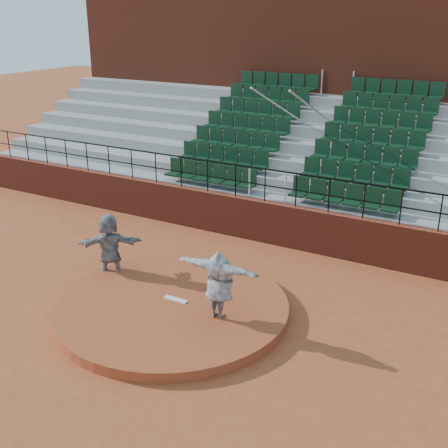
{
  "coord_description": "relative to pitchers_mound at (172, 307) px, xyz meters",
  "views": [
    {
      "loc": [
        6.79,
        -9.57,
        6.74
      ],
      "look_at": [
        0.0,
        2.5,
        1.4
      ],
      "focal_mm": 45.0,
      "sensor_mm": 36.0,
      "label": 1
    }
  ],
  "objects": [
    {
      "name": "ground",
      "position": [
        0.0,
        0.0,
        -0.12
      ],
      "size": [
        90.0,
        90.0,
        0.0
      ],
      "primitive_type": "plane",
      "color": "#A74B25",
      "rests_on": "ground"
    },
    {
      "name": "pitcher",
      "position": [
        1.28,
        0.0,
        0.93
      ],
      "size": [
        2.0,
        0.58,
        1.62
      ],
      "primitive_type": "imported",
      "rotation": [
        0.0,
        0.0,
        3.16
      ],
      "color": "black",
      "rests_on": "pitchers_mound"
    },
    {
      "name": "pitchers_mound",
      "position": [
        0.0,
        0.0,
        0.0
      ],
      "size": [
        5.5,
        5.5,
        0.25
      ],
      "primitive_type": "cylinder",
      "color": "#A34624",
      "rests_on": "ground"
    },
    {
      "name": "wall_railing",
      "position": [
        0.0,
        5.0,
        1.9
      ],
      "size": [
        24.04,
        0.05,
        1.03
      ],
      "color": "black",
      "rests_on": "boundary_wall"
    },
    {
      "name": "fielder",
      "position": [
        -2.45,
        0.73,
        0.78
      ],
      "size": [
        1.65,
        1.43,
        1.8
      ],
      "primitive_type": "imported",
      "rotation": [
        0.0,
        0.0,
        3.79
      ],
      "color": "black",
      "rests_on": "ground"
    },
    {
      "name": "press_box_facade",
      "position": [
        0.0,
        12.6,
        3.43
      ],
      "size": [
        24.0,
        3.0,
        7.1
      ],
      "primitive_type": "cube",
      "color": "maroon",
      "rests_on": "ground"
    },
    {
      "name": "seating_deck",
      "position": [
        0.0,
        8.65,
        1.32
      ],
      "size": [
        24.0,
        5.97,
        4.63
      ],
      "color": "gray",
      "rests_on": "ground"
    },
    {
      "name": "pitching_rubber",
      "position": [
        0.0,
        0.15,
        0.14
      ],
      "size": [
        0.6,
        0.15,
        0.03
      ],
      "primitive_type": "cube",
      "color": "white",
      "rests_on": "pitchers_mound"
    },
    {
      "name": "boundary_wall",
      "position": [
        0.0,
        5.0,
        0.53
      ],
      "size": [
        24.0,
        0.3,
        1.3
      ],
      "primitive_type": "cube",
      "color": "maroon",
      "rests_on": "ground"
    }
  ]
}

